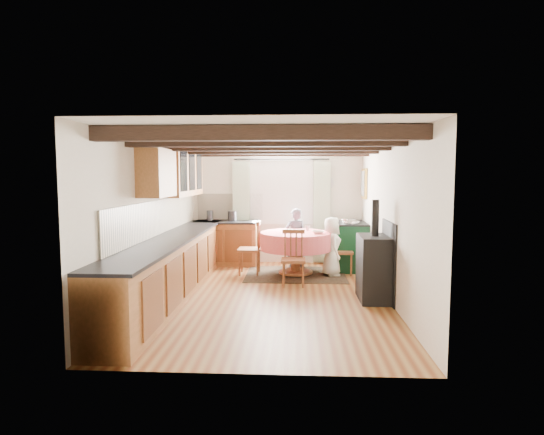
# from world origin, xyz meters

# --- Properties ---
(floor) EXTENTS (3.60, 5.50, 0.00)m
(floor) POSITION_xyz_m (0.00, 0.00, 0.00)
(floor) COLOR olive
(floor) RESTS_ON ground
(ceiling) EXTENTS (3.60, 5.50, 0.00)m
(ceiling) POSITION_xyz_m (0.00, 0.00, 2.40)
(ceiling) COLOR white
(ceiling) RESTS_ON ground
(wall_back) EXTENTS (3.60, 0.00, 2.40)m
(wall_back) POSITION_xyz_m (0.00, 2.75, 1.20)
(wall_back) COLOR silver
(wall_back) RESTS_ON ground
(wall_front) EXTENTS (3.60, 0.00, 2.40)m
(wall_front) POSITION_xyz_m (0.00, -2.75, 1.20)
(wall_front) COLOR silver
(wall_front) RESTS_ON ground
(wall_left) EXTENTS (0.00, 5.50, 2.40)m
(wall_left) POSITION_xyz_m (-1.80, 0.00, 1.20)
(wall_left) COLOR silver
(wall_left) RESTS_ON ground
(wall_right) EXTENTS (0.00, 5.50, 2.40)m
(wall_right) POSITION_xyz_m (1.80, 0.00, 1.20)
(wall_right) COLOR silver
(wall_right) RESTS_ON ground
(beam_a) EXTENTS (3.60, 0.16, 0.16)m
(beam_a) POSITION_xyz_m (0.00, -2.00, 2.31)
(beam_a) COLOR black
(beam_a) RESTS_ON ceiling
(beam_b) EXTENTS (3.60, 0.16, 0.16)m
(beam_b) POSITION_xyz_m (0.00, -1.00, 2.31)
(beam_b) COLOR black
(beam_b) RESTS_ON ceiling
(beam_c) EXTENTS (3.60, 0.16, 0.16)m
(beam_c) POSITION_xyz_m (0.00, 0.00, 2.31)
(beam_c) COLOR black
(beam_c) RESTS_ON ceiling
(beam_d) EXTENTS (3.60, 0.16, 0.16)m
(beam_d) POSITION_xyz_m (0.00, 1.00, 2.31)
(beam_d) COLOR black
(beam_d) RESTS_ON ceiling
(beam_e) EXTENTS (3.60, 0.16, 0.16)m
(beam_e) POSITION_xyz_m (0.00, 2.00, 2.31)
(beam_e) COLOR black
(beam_e) RESTS_ON ceiling
(splash_left) EXTENTS (0.02, 4.50, 0.55)m
(splash_left) POSITION_xyz_m (-1.78, 0.30, 1.20)
(splash_left) COLOR beige
(splash_left) RESTS_ON wall_left
(splash_back) EXTENTS (1.40, 0.02, 0.55)m
(splash_back) POSITION_xyz_m (-1.00, 2.73, 1.20)
(splash_back) COLOR beige
(splash_back) RESTS_ON wall_back
(base_cabinet_left) EXTENTS (0.60, 5.30, 0.88)m
(base_cabinet_left) POSITION_xyz_m (-1.50, 0.00, 0.44)
(base_cabinet_left) COLOR #A25E36
(base_cabinet_left) RESTS_ON floor
(base_cabinet_back) EXTENTS (1.30, 0.60, 0.88)m
(base_cabinet_back) POSITION_xyz_m (-1.05, 2.45, 0.44)
(base_cabinet_back) COLOR #A25E36
(base_cabinet_back) RESTS_ON floor
(worktop_left) EXTENTS (0.64, 5.30, 0.04)m
(worktop_left) POSITION_xyz_m (-1.48, 0.00, 0.90)
(worktop_left) COLOR black
(worktop_left) RESTS_ON base_cabinet_left
(worktop_back) EXTENTS (1.30, 0.64, 0.04)m
(worktop_back) POSITION_xyz_m (-1.05, 2.43, 0.90)
(worktop_back) COLOR black
(worktop_back) RESTS_ON base_cabinet_back
(wall_cabinet_glass) EXTENTS (0.34, 1.80, 0.90)m
(wall_cabinet_glass) POSITION_xyz_m (-1.63, 1.20, 1.95)
(wall_cabinet_glass) COLOR #A25E36
(wall_cabinet_glass) RESTS_ON wall_left
(wall_cabinet_solid) EXTENTS (0.34, 0.90, 0.70)m
(wall_cabinet_solid) POSITION_xyz_m (-1.63, -0.30, 1.90)
(wall_cabinet_solid) COLOR #A25E36
(wall_cabinet_solid) RESTS_ON wall_left
(window_frame) EXTENTS (1.34, 0.03, 1.54)m
(window_frame) POSITION_xyz_m (0.10, 2.73, 1.60)
(window_frame) COLOR white
(window_frame) RESTS_ON wall_back
(window_pane) EXTENTS (1.20, 0.01, 1.40)m
(window_pane) POSITION_xyz_m (0.10, 2.74, 1.60)
(window_pane) COLOR white
(window_pane) RESTS_ON wall_back
(curtain_left) EXTENTS (0.35, 0.10, 2.10)m
(curtain_left) POSITION_xyz_m (-0.75, 2.65, 1.10)
(curtain_left) COLOR #92AF81
(curtain_left) RESTS_ON wall_back
(curtain_right) EXTENTS (0.35, 0.10, 2.10)m
(curtain_right) POSITION_xyz_m (0.95, 2.65, 1.10)
(curtain_right) COLOR #92AF81
(curtain_right) RESTS_ON wall_back
(curtain_rod) EXTENTS (2.00, 0.03, 0.03)m
(curtain_rod) POSITION_xyz_m (0.10, 2.65, 2.20)
(curtain_rod) COLOR black
(curtain_rod) RESTS_ON wall_back
(wall_picture) EXTENTS (0.04, 0.50, 0.60)m
(wall_picture) POSITION_xyz_m (1.77, 2.30, 1.70)
(wall_picture) COLOR gold
(wall_picture) RESTS_ON wall_right
(wall_plate) EXTENTS (0.30, 0.02, 0.30)m
(wall_plate) POSITION_xyz_m (1.05, 2.72, 1.70)
(wall_plate) COLOR silver
(wall_plate) RESTS_ON wall_back
(rug) EXTENTS (1.85, 1.44, 0.01)m
(rug) POSITION_xyz_m (0.41, 1.54, 0.01)
(rug) COLOR black
(rug) RESTS_ON floor
(dining_table) EXTENTS (1.33, 1.33, 0.80)m
(dining_table) POSITION_xyz_m (0.41, 1.54, 0.40)
(dining_table) COLOR #DD7380
(dining_table) RESTS_ON floor
(chair_near) EXTENTS (0.41, 0.43, 0.94)m
(chair_near) POSITION_xyz_m (0.37, 0.70, 0.47)
(chair_near) COLOR #9A5332
(chair_near) RESTS_ON floor
(chair_left) EXTENTS (0.46, 0.44, 1.02)m
(chair_left) POSITION_xyz_m (-0.46, 1.55, 0.51)
(chair_left) COLOR #9A5332
(chair_left) RESTS_ON floor
(chair_right) EXTENTS (0.42, 0.40, 0.93)m
(chair_right) POSITION_xyz_m (1.29, 1.64, 0.46)
(chair_right) COLOR #9A5332
(chair_right) RESTS_ON floor
(aga_range) EXTENTS (0.67, 1.04, 0.96)m
(aga_range) POSITION_xyz_m (1.47, 2.15, 0.48)
(aga_range) COLOR #0F351B
(aga_range) RESTS_ON floor
(cast_iron_stove) EXTENTS (0.45, 0.75, 1.51)m
(cast_iron_stove) POSITION_xyz_m (1.58, -0.12, 0.75)
(cast_iron_stove) COLOR black
(cast_iron_stove) RESTS_ON floor
(child_far) EXTENTS (0.50, 0.40, 1.20)m
(child_far) POSITION_xyz_m (0.40, 2.26, 0.60)
(child_far) COLOR #41424D
(child_far) RESTS_ON floor
(child_right) EXTENTS (0.45, 0.59, 1.10)m
(child_right) POSITION_xyz_m (1.07, 1.50, 0.55)
(child_right) COLOR white
(child_right) RESTS_ON floor
(bowl_a) EXTENTS (0.23, 0.23, 0.06)m
(bowl_a) POSITION_xyz_m (0.81, 1.36, 0.83)
(bowl_a) COLOR silver
(bowl_a) RESTS_ON dining_table
(bowl_b) EXTENTS (0.26, 0.26, 0.06)m
(bowl_b) POSITION_xyz_m (0.27, 1.55, 0.83)
(bowl_b) COLOR silver
(bowl_b) RESTS_ON dining_table
(cup) EXTENTS (0.11, 0.11, 0.08)m
(cup) POSITION_xyz_m (0.63, 1.90, 0.85)
(cup) COLOR silver
(cup) RESTS_ON dining_table
(canister_tall) EXTENTS (0.13, 0.13, 0.22)m
(canister_tall) POSITION_xyz_m (-1.39, 2.43, 1.03)
(canister_tall) COLOR #262628
(canister_tall) RESTS_ON worktop_back
(canister_wide) EXTENTS (0.19, 0.19, 0.21)m
(canister_wide) POSITION_xyz_m (-0.91, 2.42, 1.02)
(canister_wide) COLOR #262628
(canister_wide) RESTS_ON worktop_back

